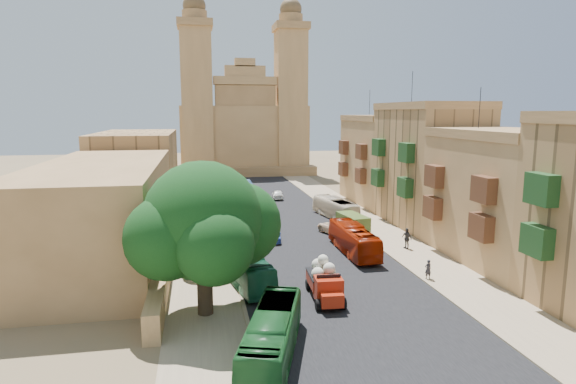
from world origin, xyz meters
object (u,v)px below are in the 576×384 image
object	(u,v)px
street_tree_c	(196,189)
car_cream	(338,227)
street_tree_b	(196,206)
bus_red_east	(354,240)
pedestrian_a	(428,269)
bus_cream_east	(335,208)
street_tree_a	(196,239)
bus_green_south	(272,336)
car_white_a	(262,223)
ficus_tree	(205,225)
car_white_b	(278,194)
car_blue_b	(246,184)
church	(243,127)
street_tree_d	(196,175)
car_blue_a	(273,234)
pedestrian_c	(407,238)
red_truck	(325,281)
bus_green_north	(245,267)
olive_pickup	(353,223)
car_dkblue	(246,190)

from	to	relation	value
street_tree_c	car_cream	size ratio (longest dim) A/B	0.89
street_tree_c	street_tree_b	bearing A→B (deg)	-90.00
bus_red_east	pedestrian_a	distance (m)	8.37
street_tree_c	bus_cream_east	xyz separation A→B (m)	(16.50, -6.43, -1.86)
street_tree_a	car_cream	bearing A→B (deg)	34.46
bus_green_south	car_white_a	world-z (taller)	bus_green_south
ficus_tree	car_white_b	size ratio (longest dim) A/B	2.49
bus_cream_east	car_blue_b	xyz separation A→B (m)	(-8.25, 25.63, -0.54)
ficus_tree	car_white_a	bearing A→B (deg)	73.63
car_cream	car_blue_b	world-z (taller)	car_cream
street_tree_a	car_white_a	bearing A→B (deg)	63.31
church	street_tree_c	distance (m)	44.24
bus_cream_east	car_white_a	world-z (taller)	bus_cream_east
street_tree_d	car_white_b	distance (m)	12.79
bus_cream_east	car_blue_a	distance (m)	12.72
car_white_b	pedestrian_c	size ratio (longest dim) A/B	2.00
red_truck	car_blue_b	distance (m)	50.25
street_tree_a	church	bearing A→B (deg)	81.46
ficus_tree	bus_green_north	world-z (taller)	ficus_tree
bus_green_north	bus_cream_east	distance (m)	24.28
street_tree_a	ficus_tree	bearing A→B (deg)	-85.80
bus_green_north	bus_red_east	xyz separation A→B (m)	(10.50, 5.96, 0.02)
street_tree_c	car_blue_b	xyz separation A→B (m)	(8.25, 19.20, -2.40)
bus_red_east	car_white_a	bearing A→B (deg)	-57.91
car_white_a	street_tree_c	bearing A→B (deg)	121.49
church	street_tree_b	world-z (taller)	church
church	bus_red_east	world-z (taller)	church
church	bus_green_north	xyz separation A→B (m)	(-6.50, -69.55, -8.26)
bus_green_north	car_blue_b	world-z (taller)	bus_green_north
ficus_tree	street_tree_b	xyz separation A→B (m)	(-0.59, 19.99, -2.65)
car_cream	street_tree_c	bearing A→B (deg)	-63.84
street_tree_b	pedestrian_a	world-z (taller)	street_tree_b
ficus_tree	car_blue_b	world-z (taller)	ficus_tree
bus_green_south	bus_green_north	size ratio (longest dim) A/B	1.02
church	bus_green_south	bearing A→B (deg)	-94.36
street_tree_a	street_tree_b	size ratio (longest dim) A/B	0.90
street_tree_b	olive_pickup	xyz separation A→B (m)	(16.50, -1.19, -2.26)
pedestrian_c	street_tree_c	bearing A→B (deg)	-158.34
pedestrian_a	bus_green_north	bearing A→B (deg)	-15.06
car_white_a	car_white_b	distance (m)	18.40
bus_green_north	car_blue_a	size ratio (longest dim) A/B	2.26
church	car_cream	world-z (taller)	church
street_tree_b	olive_pickup	world-z (taller)	street_tree_b
pedestrian_a	pedestrian_c	distance (m)	8.39
bus_red_east	car_dkblue	distance (m)	35.02
bus_red_east	pedestrian_a	size ratio (longest dim) A/B	6.05
street_tree_d	car_blue_b	xyz separation A→B (m)	(8.25, 7.20, -2.69)
bus_green_south	bus_red_east	xyz separation A→B (m)	(10.18, 17.47, -0.00)
street_tree_d	bus_green_north	xyz separation A→B (m)	(3.50, -38.94, -2.12)
street_tree_b	car_blue_b	bearing A→B (deg)	75.19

